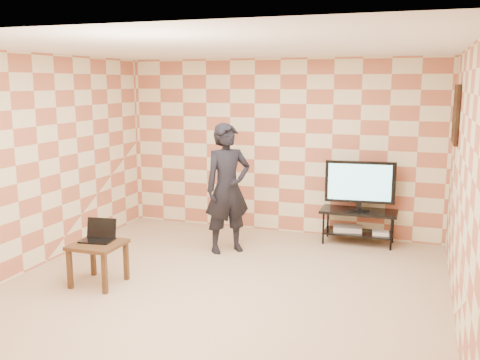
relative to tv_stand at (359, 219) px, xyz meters
name	(u,v)px	position (x,y,z in m)	size (l,w,h in m)	color
floor	(223,286)	(-1.28, -2.21, -0.37)	(5.00, 5.00, 0.00)	tan
wall_back	(280,147)	(-1.28, 0.29, 0.98)	(5.00, 0.02, 2.70)	beige
wall_front	(93,228)	(-1.28, -4.71, 0.98)	(5.00, 0.02, 2.70)	beige
wall_left	(39,161)	(-3.78, -2.21, 0.98)	(0.02, 5.00, 2.70)	beige
wall_right	(463,185)	(1.22, -2.21, 0.98)	(0.02, 5.00, 2.70)	beige
ceiling	(222,48)	(-1.28, -2.21, 2.33)	(5.00, 5.00, 0.02)	white
wall_art	(456,114)	(1.19, -0.66, 1.58)	(0.04, 0.72, 0.72)	black
tv_stand	(359,219)	(0.00, 0.00, 0.00)	(1.09, 0.49, 0.50)	black
tv	(360,183)	(0.00, 0.00, 0.53)	(1.00, 0.22, 0.72)	black
dvd_player	(347,228)	(-0.16, 0.02, -0.16)	(0.41, 0.29, 0.07)	silver
game_console	(381,233)	(0.32, -0.05, -0.17)	(0.23, 0.17, 0.05)	silver
side_table	(98,250)	(-2.68, -2.63, 0.04)	(0.55, 0.55, 0.50)	#39220F
laptop	(99,236)	(-2.73, -2.52, 0.19)	(0.40, 0.33, 0.25)	black
person	(228,188)	(-1.68, -0.96, 0.53)	(0.65, 0.43, 1.79)	black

